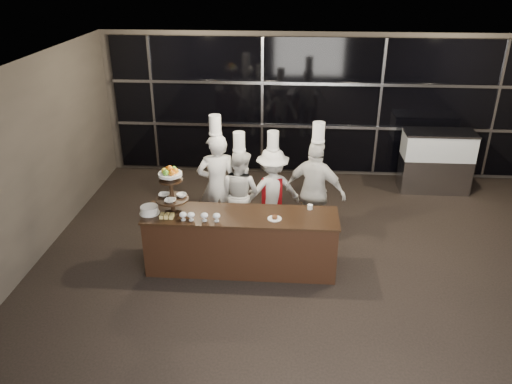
# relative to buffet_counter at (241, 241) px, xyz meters

# --- Properties ---
(room) EXTENTS (10.00, 10.00, 10.00)m
(room) POSITION_rel_buffet_counter_xyz_m (1.29, -1.21, 1.03)
(room) COLOR black
(room) RESTS_ON ground
(window_wall) EXTENTS (8.60, 0.10, 2.80)m
(window_wall) POSITION_rel_buffet_counter_xyz_m (1.29, 3.73, 1.04)
(window_wall) COLOR black
(window_wall) RESTS_ON ground
(buffet_counter) EXTENTS (2.84, 0.74, 0.92)m
(buffet_counter) POSITION_rel_buffet_counter_xyz_m (0.00, 0.00, 0.00)
(buffet_counter) COLOR black
(buffet_counter) RESTS_ON ground
(display_stand) EXTENTS (0.48, 0.48, 0.74)m
(display_stand) POSITION_rel_buffet_counter_xyz_m (-1.00, -0.00, 0.87)
(display_stand) COLOR black
(display_stand) RESTS_ON buffet_counter
(compotes) EXTENTS (0.59, 0.11, 0.12)m
(compotes) POSITION_rel_buffet_counter_xyz_m (-0.58, -0.22, 0.54)
(compotes) COLOR silver
(compotes) RESTS_ON buffet_counter
(layer_cake) EXTENTS (0.30, 0.30, 0.11)m
(layer_cake) POSITION_rel_buffet_counter_xyz_m (-1.34, -0.05, 0.51)
(layer_cake) COLOR white
(layer_cake) RESTS_ON buffet_counter
(pastry_squares) EXTENTS (0.19, 0.13, 0.05)m
(pastry_squares) POSITION_rel_buffet_counter_xyz_m (-1.05, -0.17, 0.48)
(pastry_squares) COLOR #EDD274
(pastry_squares) RESTS_ON buffet_counter
(small_plate) EXTENTS (0.20, 0.20, 0.05)m
(small_plate) POSITION_rel_buffet_counter_xyz_m (0.50, -0.10, 0.47)
(small_plate) COLOR white
(small_plate) RESTS_ON buffet_counter
(chef_cup) EXTENTS (0.08, 0.08, 0.07)m
(chef_cup) POSITION_rel_buffet_counter_xyz_m (1.01, 0.25, 0.49)
(chef_cup) COLOR white
(chef_cup) RESTS_ON buffet_counter
(display_case) EXTENTS (1.37, 0.60, 1.24)m
(display_case) POSITION_rel_buffet_counter_xyz_m (3.60, 3.09, 0.22)
(display_case) COLOR #A5A5AA
(display_case) RESTS_ON ground
(chef_a) EXTENTS (0.75, 0.58, 2.11)m
(chef_a) POSITION_rel_buffet_counter_xyz_m (-0.49, 1.01, 0.46)
(chef_a) COLOR silver
(chef_a) RESTS_ON ground
(chef_b) EXTENTS (0.93, 0.87, 1.83)m
(chef_b) POSITION_rel_buffet_counter_xyz_m (-0.12, 1.04, 0.31)
(chef_b) COLOR silver
(chef_b) RESTS_ON ground
(chef_c) EXTENTS (1.08, 0.81, 1.80)m
(chef_c) POSITION_rel_buffet_counter_xyz_m (0.41, 1.21, 0.30)
(chef_c) COLOR white
(chef_c) RESTS_ON ground
(chef_d) EXTENTS (1.10, 0.78, 2.04)m
(chef_d) POSITION_rel_buffet_counter_xyz_m (1.12, 0.96, 0.42)
(chef_d) COLOR white
(chef_d) RESTS_ON ground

